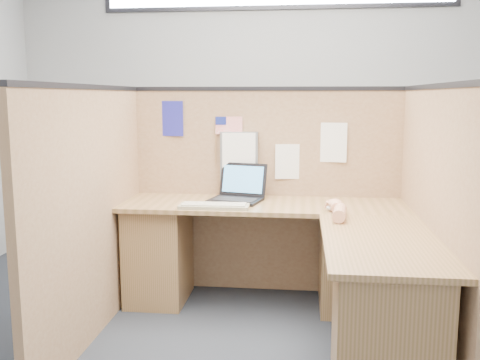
# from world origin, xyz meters

# --- Properties ---
(floor) EXTENTS (5.00, 5.00, 0.00)m
(floor) POSITION_xyz_m (0.00, 0.00, 0.00)
(floor) COLOR #21252F
(floor) RESTS_ON ground
(wall_back) EXTENTS (5.00, 0.00, 5.00)m
(wall_back) POSITION_xyz_m (0.00, 2.25, 1.40)
(wall_back) COLOR #9DA0A2
(wall_back) RESTS_ON floor
(wall_front) EXTENTS (5.00, 0.00, 5.00)m
(wall_front) POSITION_xyz_m (0.00, -2.25, 1.40)
(wall_front) COLOR #9DA0A2
(wall_front) RESTS_ON floor
(cubicle_partitions) EXTENTS (2.06, 1.83, 1.53)m
(cubicle_partitions) POSITION_xyz_m (0.00, 0.43, 0.77)
(cubicle_partitions) COLOR #866043
(cubicle_partitions) RESTS_ON floor
(l_desk) EXTENTS (1.95, 1.75, 0.73)m
(l_desk) POSITION_xyz_m (0.18, 0.29, 0.39)
(l_desk) COLOR brown
(l_desk) RESTS_ON floor
(laptop) EXTENTS (0.40, 0.41, 0.25)m
(laptop) POSITION_xyz_m (-0.20, 0.77, 0.79)
(laptop) COLOR black
(laptop) RESTS_ON l_desk
(keyboard) EXTENTS (0.46, 0.17, 0.03)m
(keyboard) POSITION_xyz_m (-0.31, 0.48, 0.74)
(keyboard) COLOR gray
(keyboard) RESTS_ON l_desk
(mouse) EXTENTS (0.13, 0.10, 0.05)m
(mouse) POSITION_xyz_m (0.47, 0.48, 0.75)
(mouse) COLOR silver
(mouse) RESTS_ON l_desk
(hand_forearm) EXTENTS (0.12, 0.42, 0.09)m
(hand_forearm) POSITION_xyz_m (0.49, 0.33, 0.77)
(hand_forearm) COLOR #DFA37A
(hand_forearm) RESTS_ON l_desk
(blue_poster) EXTENTS (0.19, 0.03, 0.26)m
(blue_poster) POSITION_xyz_m (-0.72, 0.97, 1.30)
(blue_poster) COLOR #202094
(blue_poster) RESTS_ON cubicle_partitions
(american_flag) EXTENTS (0.20, 0.01, 0.35)m
(american_flag) POSITION_xyz_m (-0.30, 0.96, 1.24)
(american_flag) COLOR olive
(american_flag) RESTS_ON cubicle_partitions
(file_holder) EXTENTS (0.28, 0.05, 0.35)m
(file_holder) POSITION_xyz_m (-0.20, 0.94, 1.03)
(file_holder) COLOR slate
(file_holder) RESTS_ON cubicle_partitions
(paper_left) EXTENTS (0.22, 0.03, 0.29)m
(paper_left) POSITION_xyz_m (0.47, 0.97, 1.13)
(paper_left) COLOR white
(paper_left) RESTS_ON cubicle_partitions
(paper_right) EXTENTS (0.20, 0.03, 0.26)m
(paper_right) POSITION_xyz_m (0.17, 0.97, 0.99)
(paper_right) COLOR white
(paper_right) RESTS_ON cubicle_partitions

